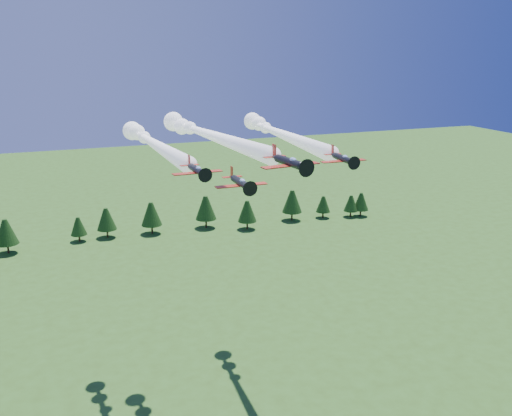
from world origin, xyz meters
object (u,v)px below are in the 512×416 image
object	(u,v)px
plane_lead	(207,134)
plane_slot	(240,182)
plane_left	(151,142)
plane_right	(277,132)

from	to	relation	value
plane_lead	plane_slot	size ratio (longest dim) A/B	5.31
plane_lead	plane_left	distance (m)	11.27
plane_slot	plane_lead	bearing A→B (deg)	105.74
plane_left	plane_slot	xyz separation A→B (m)	(10.81, -16.68, -4.59)
plane_lead	plane_slot	xyz separation A→B (m)	(2.64, -9.19, -6.61)
plane_lead	plane_slot	world-z (taller)	plane_lead
plane_left	plane_right	xyz separation A→B (m)	(24.50, 0.75, 0.30)
plane_lead	plane_left	size ratio (longest dim) A/B	1.07
plane_lead	plane_slot	bearing A→B (deg)	-80.33
plane_lead	plane_right	bearing A→B (deg)	20.43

